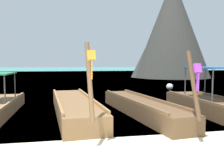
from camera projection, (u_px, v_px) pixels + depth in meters
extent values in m
plane|color=#2DB29E|center=(71.00, 71.00, 65.51)|extent=(120.00, 120.00, 0.00)
cube|color=#AF7F52|center=(10.00, 103.00, 9.39)|extent=(0.10, 5.77, 0.10)
cylinder|color=#4C4C51|center=(5.00, 90.00, 9.17)|extent=(0.05, 0.05, 1.11)
cylinder|color=#4C4C51|center=(15.00, 86.00, 11.01)|extent=(0.05, 0.05, 1.11)
cube|color=brown|center=(74.00, 107.00, 9.79)|extent=(1.90, 6.90, 0.60)
cube|color=#9F7246|center=(57.00, 99.00, 9.59)|extent=(0.56, 6.25, 0.10)
cube|color=#9F7246|center=(90.00, 98.00, 9.94)|extent=(0.56, 6.25, 0.10)
cylinder|color=brown|center=(90.00, 81.00, 6.19)|extent=(0.19, 0.89, 2.04)
cube|color=orange|center=(91.00, 55.00, 5.89)|extent=(0.21, 0.16, 0.25)
cube|color=orange|center=(92.00, 70.00, 5.90)|extent=(0.04, 0.08, 0.47)
cube|color=brown|center=(140.00, 107.00, 9.71)|extent=(1.78, 6.56, 0.59)
cube|color=brown|center=(129.00, 99.00, 9.54)|extent=(0.76, 5.93, 0.10)
cube|color=brown|center=(151.00, 98.00, 9.83)|extent=(0.76, 5.93, 0.10)
cylinder|color=brown|center=(194.00, 85.00, 6.41)|extent=(0.20, 0.69, 1.82)
cube|color=purple|center=(198.00, 68.00, 6.23)|extent=(0.21, 0.15, 0.25)
cube|color=purple|center=(198.00, 82.00, 6.25)|extent=(0.04, 0.08, 0.47)
cube|color=brown|center=(221.00, 110.00, 9.26)|extent=(1.45, 7.00, 0.57)
cube|color=brown|center=(205.00, 102.00, 9.11)|extent=(0.13, 6.43, 0.10)
cylinder|color=#4C4C51|center=(213.00, 86.00, 8.92)|extent=(0.05, 0.05, 1.27)
cylinder|color=#4C4C51|center=(185.00, 82.00, 10.97)|extent=(0.05, 0.05, 1.27)
cylinder|color=#4C4C51|center=(205.00, 82.00, 11.15)|extent=(0.05, 0.05, 1.27)
cube|color=#235BA3|center=(209.00, 68.00, 9.98)|extent=(1.20, 2.31, 0.06)
cone|color=#383833|center=(172.00, 28.00, 34.74)|extent=(10.79, 10.79, 14.11)
cone|color=#3D3D38|center=(146.00, 61.00, 35.55)|extent=(4.48, 4.48, 4.63)
sphere|color=white|center=(170.00, 87.00, 18.65)|extent=(0.50, 0.50, 0.50)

